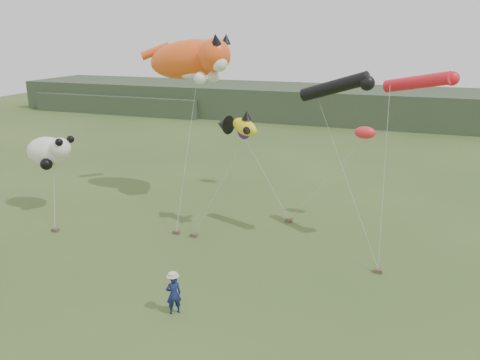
# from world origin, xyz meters

# --- Properties ---
(ground) EXTENTS (120.00, 120.00, 0.00)m
(ground) POSITION_xyz_m (0.00, 0.00, 0.00)
(ground) COLOR #385123
(ground) RESTS_ON ground
(headland) EXTENTS (90.00, 13.00, 4.00)m
(headland) POSITION_xyz_m (-3.11, 44.69, 1.92)
(headland) COLOR #2D3D28
(headland) RESTS_ON ground
(festival_attendant) EXTENTS (0.72, 0.70, 1.68)m
(festival_attendant) POSITION_xyz_m (0.05, -1.92, 0.84)
(festival_attendant) COLOR #141E4E
(festival_attendant) RESTS_ON ground
(sandbag_anchors) EXTENTS (17.82, 6.02, 0.18)m
(sandbag_anchors) POSITION_xyz_m (-1.21, 5.24, 0.09)
(sandbag_anchors) COLOR brown
(sandbag_anchors) RESTS_ON ground
(cat_kite) EXTENTS (6.97, 3.72, 3.12)m
(cat_kite) POSITION_xyz_m (-4.66, 10.82, 9.14)
(cat_kite) COLOR #FF5519
(cat_kite) RESTS_ON ground
(fish_kite) EXTENTS (2.82, 1.82, 1.45)m
(fish_kite) POSITION_xyz_m (-0.39, 6.69, 6.00)
(fish_kite) COLOR yellow
(fish_kite) RESTS_ON ground
(tube_kites) EXTENTS (7.37, 2.72, 1.74)m
(tube_kites) POSITION_xyz_m (6.51, 7.18, 8.33)
(tube_kites) COLOR black
(tube_kites) RESTS_ON ground
(panda_kite) EXTENTS (3.27, 2.11, 2.03)m
(panda_kite) POSITION_xyz_m (-12.23, 5.92, 3.78)
(panda_kite) COLOR white
(panda_kite) RESTS_ON ground
(misc_kites) EXTENTS (9.63, 4.75, 2.17)m
(misc_kites) POSITION_xyz_m (0.42, 12.83, 4.61)
(misc_kites) COLOR red
(misc_kites) RESTS_ON ground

